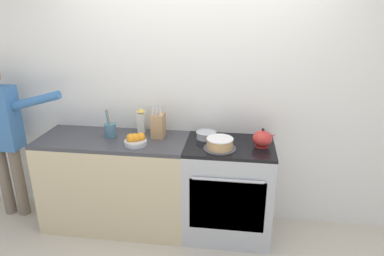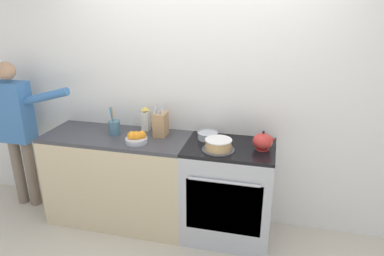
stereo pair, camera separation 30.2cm
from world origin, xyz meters
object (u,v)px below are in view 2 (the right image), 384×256
at_px(mixing_bowl, 208,135).
at_px(person_baker, 17,124).
at_px(knife_block, 161,124).
at_px(utensil_crock, 115,127).
at_px(tea_kettle, 263,141).
at_px(fruit_bowl, 137,138).
at_px(milk_carton, 146,119).
at_px(stove_range, 228,192).
at_px(layer_cake, 218,145).

relative_size(mixing_bowl, person_baker, 0.12).
bearing_deg(knife_block, utensil_crock, -171.38).
bearing_deg(utensil_crock, tea_kettle, -1.52).
relative_size(utensil_crock, fruit_bowl, 1.41).
distance_m(tea_kettle, person_baker, 2.50).
relative_size(utensil_crock, person_baker, 0.18).
bearing_deg(milk_carton, fruit_bowl, -83.74).
bearing_deg(tea_kettle, fruit_bowl, -173.61).
bearing_deg(knife_block, person_baker, -176.76).
height_order(tea_kettle, knife_block, knife_block).
height_order(stove_range, utensil_crock, utensil_crock).
xyz_separation_m(tea_kettle, person_baker, (-2.50, 0.02, -0.06)).
xyz_separation_m(fruit_bowl, milk_carton, (-0.04, 0.33, 0.07)).
distance_m(mixing_bowl, knife_block, 0.46).
bearing_deg(milk_carton, layer_cake, -21.91).
bearing_deg(stove_range, milk_carton, 166.82).
relative_size(stove_range, knife_block, 2.89).
distance_m(stove_range, milk_carton, 1.06).
bearing_deg(fruit_bowl, mixing_bowl, 21.93).
bearing_deg(utensil_crock, milk_carton, 32.65).
bearing_deg(knife_block, mixing_bowl, 1.86).
relative_size(layer_cake, person_baker, 0.18).
height_order(stove_range, milk_carton, milk_carton).
relative_size(milk_carton, person_baker, 0.15).
height_order(tea_kettle, milk_carton, milk_carton).
distance_m(mixing_bowl, person_baker, 1.99).
relative_size(stove_range, mixing_bowl, 4.77).
relative_size(layer_cake, fruit_bowl, 1.42).
bearing_deg(milk_carton, mixing_bowl, -7.28).
bearing_deg(person_baker, milk_carton, 8.91).
height_order(mixing_bowl, knife_block, knife_block).
xyz_separation_m(stove_range, knife_block, (-0.68, 0.11, 0.58)).
height_order(layer_cake, milk_carton, milk_carton).
bearing_deg(milk_carton, utensil_crock, -147.35).
distance_m(milk_carton, person_baker, 1.37).
height_order(utensil_crock, person_baker, person_baker).
bearing_deg(person_baker, stove_range, 0.69).
xyz_separation_m(layer_cake, fruit_bowl, (-0.75, -0.01, 0.00)).
distance_m(stove_range, knife_block, 0.89).
relative_size(layer_cake, mixing_bowl, 1.46).
bearing_deg(milk_carton, tea_kettle, -9.94).
distance_m(tea_kettle, knife_block, 0.97).
relative_size(knife_block, fruit_bowl, 1.61).
bearing_deg(knife_block, stove_range, -8.91).
relative_size(stove_range, person_baker, 0.59).
bearing_deg(utensil_crock, fruit_bowl, -29.00).
relative_size(tea_kettle, utensil_crock, 0.74).
height_order(tea_kettle, fruit_bowl, tea_kettle).
distance_m(stove_range, mixing_bowl, 0.56).
distance_m(fruit_bowl, person_baker, 1.39).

